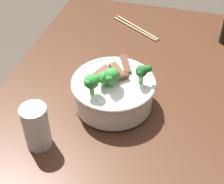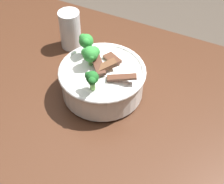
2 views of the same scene
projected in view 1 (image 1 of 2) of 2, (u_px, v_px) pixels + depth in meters
name	position (u px, v px, depth m)	size (l,w,h in m)	color
dining_table	(136.00, 152.00, 0.95)	(1.38, 0.87, 0.77)	#472819
rice_bowl	(113.00, 89.00, 0.91)	(0.23, 0.23, 0.15)	white
drinking_glass	(37.00, 129.00, 0.81)	(0.06, 0.06, 0.12)	white
chopsticks_pair	(136.00, 28.00, 1.26)	(0.14, 0.19, 0.01)	tan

